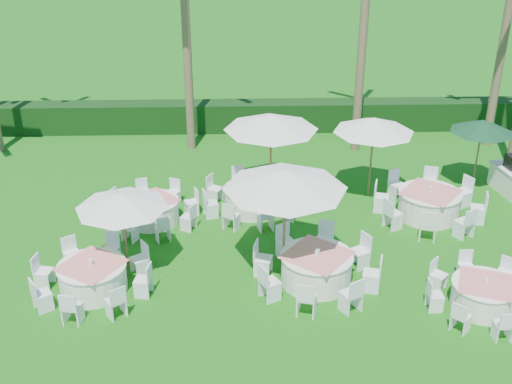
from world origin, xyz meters
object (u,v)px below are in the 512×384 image
banquet_table_c (483,295)px  banquet_table_d (152,210)px  banquet_table_e (252,198)px  umbrella_green (482,126)px  banquet_table_a (93,277)px  umbrella_c (271,122)px  umbrella_b (285,179)px  banquet_table_b (316,267)px  umbrella_d (374,125)px  umbrella_a (122,201)px  banquet_table_f (429,203)px

banquet_table_c → banquet_table_d: 9.84m
banquet_table_e → umbrella_green: umbrella_green is taller
banquet_table_a → umbrella_c: size_ratio=1.02×
umbrella_b → banquet_table_d: bearing=143.8°
banquet_table_d → umbrella_b: 5.31m
umbrella_c → banquet_table_b: bearing=-79.4°
banquet_table_a → umbrella_c: 7.51m
banquet_table_c → banquet_table_e: bearing=136.4°
umbrella_c → umbrella_d: size_ratio=1.10×
banquet_table_b → umbrella_d: (2.32, 4.97, 2.08)m
banquet_table_b → umbrella_green: 8.42m
banquet_table_e → umbrella_d: 4.53m
umbrella_a → umbrella_green: (11.11, 4.76, 0.15)m
umbrella_d → banquet_table_d: bearing=-167.6°
banquet_table_a → banquet_table_f: 10.38m
banquet_table_f → banquet_table_b: bearing=-138.3°
banquet_table_c → banquet_table_b: bearing=162.8°
banquet_table_c → banquet_table_e: size_ratio=0.91×
banquet_table_d → banquet_table_b: bearing=-36.3°
banquet_table_c → umbrella_d: 6.77m
banquet_table_b → umbrella_c: umbrella_c is taller
banquet_table_b → banquet_table_f: size_ratio=0.98×
umbrella_c → umbrella_d: bearing=-2.4°
umbrella_c → umbrella_green: umbrella_c is taller
banquet_table_c → umbrella_d: (-1.67, 6.20, 2.14)m
banquet_table_b → banquet_table_a: bearing=-177.8°
banquet_table_a → umbrella_green: umbrella_green is taller
banquet_table_e → banquet_table_c: bearing=-43.6°
banquet_table_e → umbrella_c: 2.50m
banquet_table_b → banquet_table_c: (3.99, -1.23, -0.07)m
banquet_table_c → umbrella_c: bearing=127.9°
banquet_table_d → banquet_table_e: banquet_table_e is taller
banquet_table_f → umbrella_c: size_ratio=1.11×
banquet_table_c → umbrella_green: umbrella_green is taller
umbrella_green → umbrella_a: bearing=-156.8°
umbrella_b → banquet_table_e: bearing=102.6°
banquet_table_d → umbrella_a: umbrella_a is taller
banquet_table_b → umbrella_green: umbrella_green is taller
banquet_table_d → banquet_table_f: size_ratio=0.85×
banquet_table_d → umbrella_b: (3.85, -2.82, 2.33)m
banquet_table_f → umbrella_d: (-1.60, 1.47, 2.07)m
umbrella_b → banquet_table_f: bearing=31.4°
umbrella_c → banquet_table_d: bearing=-155.7°
banquet_table_f → umbrella_a: umbrella_a is taller
umbrella_a → umbrella_green: umbrella_green is taller
banquet_table_e → banquet_table_f: (5.52, -0.59, 0.03)m
banquet_table_d → umbrella_b: bearing=-36.2°
banquet_table_a → banquet_table_b: 5.78m
banquet_table_f → banquet_table_a: bearing=-159.0°
banquet_table_e → umbrella_a: bearing=-136.6°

